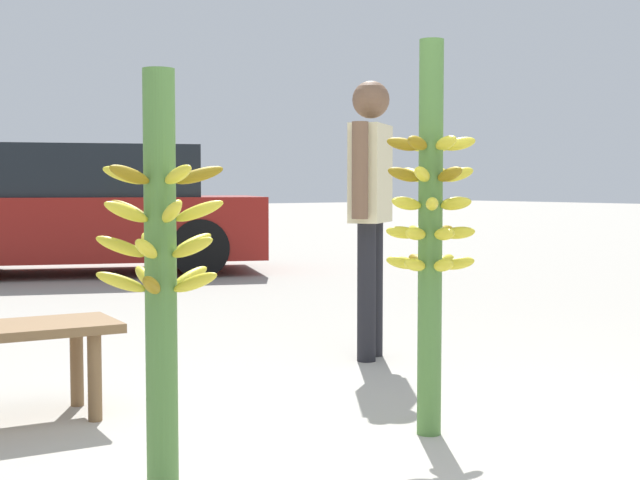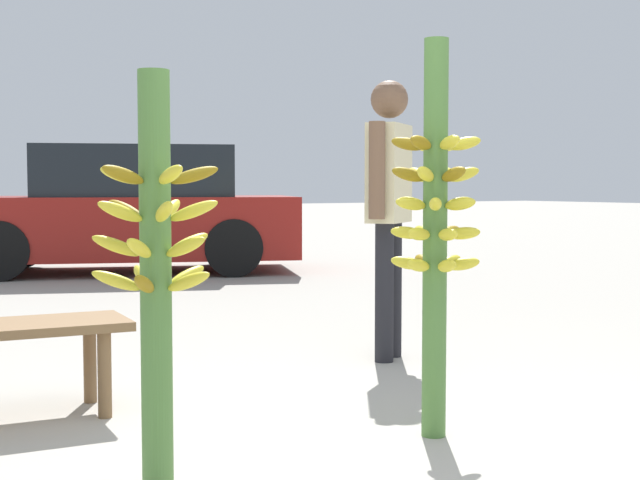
{
  "view_description": "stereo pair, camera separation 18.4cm",
  "coord_description": "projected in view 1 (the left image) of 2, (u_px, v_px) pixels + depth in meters",
  "views": [
    {
      "loc": [
        -1.82,
        -2.21,
        1.01
      ],
      "look_at": [
        0.05,
        0.48,
        0.81
      ],
      "focal_mm": 50.0,
      "sensor_mm": 36.0,
      "label": 1
    },
    {
      "loc": [
        -1.66,
        -2.31,
        1.01
      ],
      "look_at": [
        0.05,
        0.48,
        0.81
      ],
      "focal_mm": 50.0,
      "sensor_mm": 36.0,
      "label": 2
    }
  ],
  "objects": [
    {
      "name": "vendor_person",
      "position": [
        371.0,
        192.0,
        5.14
      ],
      "size": [
        0.51,
        0.42,
        1.61
      ],
      "rotation": [
        0.0,
        0.0,
        -2.48
      ],
      "color": "black",
      "rests_on": "ground_plane"
    },
    {
      "name": "banana_stalk_center",
      "position": [
        430.0,
        225.0,
        3.57
      ],
      "size": [
        0.36,
        0.36,
        1.59
      ],
      "color": "#4C7A38",
      "rests_on": "ground_plane"
    },
    {
      "name": "banana_stalk_left",
      "position": [
        161.0,
        268.0,
        2.88
      ],
      "size": [
        0.42,
        0.43,
        1.38
      ],
      "color": "#4C7A38",
      "rests_on": "ground_plane"
    },
    {
      "name": "parked_car",
      "position": [
        89.0,
        213.0,
        10.19
      ],
      "size": [
        4.32,
        3.02,
        1.46
      ],
      "rotation": [
        0.0,
        0.0,
        1.2
      ],
      "color": "maroon",
      "rests_on": "ground_plane"
    }
  ]
}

